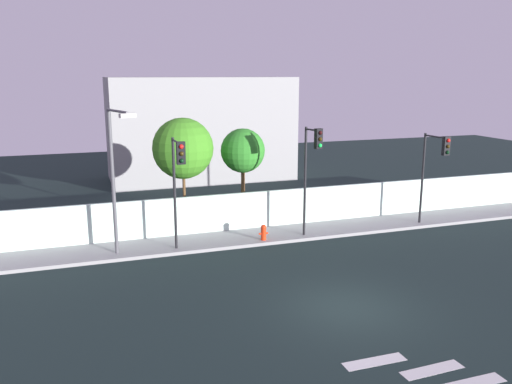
{
  "coord_description": "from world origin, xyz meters",
  "views": [
    {
      "loc": [
        -8.22,
        -14.45,
        7.64
      ],
      "look_at": [
        -1.01,
        6.5,
        2.65
      ],
      "focal_mm": 37.07,
      "sensor_mm": 36.0,
      "label": 1
    }
  ],
  "objects_px": {
    "roadside_tree_midleft": "(243,151)",
    "traffic_light_center": "(312,159)",
    "traffic_light_left": "(435,160)",
    "roadside_tree_leftmost": "(183,148)",
    "fire_hydrant": "(263,232)",
    "street_lamp_curbside": "(115,169)",
    "traffic_light_right": "(178,171)"
  },
  "relations": [
    {
      "from": "roadside_tree_leftmost",
      "to": "roadside_tree_midleft",
      "type": "distance_m",
      "value": 3.08
    },
    {
      "from": "street_lamp_curbside",
      "to": "fire_hydrant",
      "type": "height_order",
      "value": "street_lamp_curbside"
    },
    {
      "from": "traffic_light_center",
      "to": "traffic_light_right",
      "type": "height_order",
      "value": "traffic_light_center"
    },
    {
      "from": "traffic_light_left",
      "to": "roadside_tree_midleft",
      "type": "relative_size",
      "value": 0.93
    },
    {
      "from": "traffic_light_left",
      "to": "roadside_tree_leftmost",
      "type": "distance_m",
      "value": 12.31
    },
    {
      "from": "traffic_light_left",
      "to": "street_lamp_curbside",
      "type": "relative_size",
      "value": 0.75
    },
    {
      "from": "traffic_light_left",
      "to": "roadside_tree_midleft",
      "type": "height_order",
      "value": "roadside_tree_midleft"
    },
    {
      "from": "traffic_light_center",
      "to": "fire_hydrant",
      "type": "xyz_separation_m",
      "value": [
        -2.21,
        0.32,
        -3.31
      ]
    },
    {
      "from": "traffic_light_right",
      "to": "roadside_tree_leftmost",
      "type": "bearing_deg",
      "value": 75.8
    },
    {
      "from": "traffic_light_center",
      "to": "street_lamp_curbside",
      "type": "relative_size",
      "value": 0.84
    },
    {
      "from": "traffic_light_center",
      "to": "roadside_tree_leftmost",
      "type": "xyz_separation_m",
      "value": [
        -5.15,
        3.8,
        0.22
      ]
    },
    {
      "from": "traffic_light_center",
      "to": "fire_hydrant",
      "type": "bearing_deg",
      "value": 171.78
    },
    {
      "from": "roadside_tree_midleft",
      "to": "roadside_tree_leftmost",
      "type": "bearing_deg",
      "value": 180.0
    },
    {
      "from": "traffic_light_right",
      "to": "roadside_tree_leftmost",
      "type": "height_order",
      "value": "roadside_tree_leftmost"
    },
    {
      "from": "traffic_light_center",
      "to": "roadside_tree_leftmost",
      "type": "distance_m",
      "value": 6.41
    },
    {
      "from": "traffic_light_center",
      "to": "roadside_tree_midleft",
      "type": "bearing_deg",
      "value": 118.72
    },
    {
      "from": "roadside_tree_midleft",
      "to": "street_lamp_curbside",
      "type": "bearing_deg",
      "value": -152.17
    },
    {
      "from": "traffic_light_right",
      "to": "roadside_tree_midleft",
      "type": "bearing_deg",
      "value": 45.27
    },
    {
      "from": "fire_hydrant",
      "to": "roadside_tree_leftmost",
      "type": "relative_size",
      "value": 0.13
    },
    {
      "from": "traffic_light_left",
      "to": "roadside_tree_leftmost",
      "type": "relative_size",
      "value": 0.83
    },
    {
      "from": "fire_hydrant",
      "to": "roadside_tree_midleft",
      "type": "xyz_separation_m",
      "value": [
        0.13,
        3.48,
        3.25
      ]
    },
    {
      "from": "roadside_tree_leftmost",
      "to": "traffic_light_right",
      "type": "bearing_deg",
      "value": -104.2
    },
    {
      "from": "traffic_light_center",
      "to": "roadside_tree_midleft",
      "type": "distance_m",
      "value": 4.34
    },
    {
      "from": "traffic_light_left",
      "to": "traffic_light_center",
      "type": "bearing_deg",
      "value": 176.73
    },
    {
      "from": "street_lamp_curbside",
      "to": "roadside_tree_midleft",
      "type": "relative_size",
      "value": 1.24
    },
    {
      "from": "roadside_tree_midleft",
      "to": "fire_hydrant",
      "type": "bearing_deg",
      "value": -92.09
    },
    {
      "from": "roadside_tree_midleft",
      "to": "traffic_light_center",
      "type": "bearing_deg",
      "value": -61.28
    },
    {
      "from": "traffic_light_right",
      "to": "roadside_tree_leftmost",
      "type": "xyz_separation_m",
      "value": [
        1.05,
        4.16,
        0.35
      ]
    },
    {
      "from": "street_lamp_curbside",
      "to": "traffic_light_left",
      "type": "bearing_deg",
      "value": -2.68
    },
    {
      "from": "traffic_light_left",
      "to": "roadside_tree_midleft",
      "type": "bearing_deg",
      "value": 153.88
    },
    {
      "from": "traffic_light_center",
      "to": "street_lamp_curbside",
      "type": "distance_m",
      "value": 8.65
    },
    {
      "from": "traffic_light_left",
      "to": "traffic_light_center",
      "type": "xyz_separation_m",
      "value": [
        -6.42,
        0.37,
        0.32
      ]
    }
  ]
}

